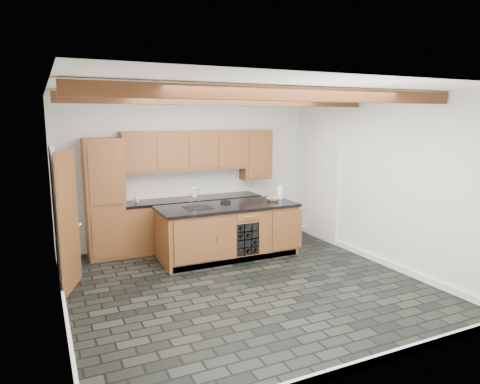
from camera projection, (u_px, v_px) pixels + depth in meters
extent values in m
plane|color=black|center=(244.00, 284.00, 6.37)|extent=(5.00, 5.00, 0.00)
plane|color=white|center=(189.00, 172.00, 8.36)|extent=(5.00, 0.00, 5.00)
plane|color=white|center=(56.00, 206.00, 5.08)|extent=(0.00, 5.00, 5.00)
plane|color=white|center=(378.00, 180.00, 7.19)|extent=(0.00, 5.00, 5.00)
plane|color=white|center=(245.00, 91.00, 5.90)|extent=(5.00, 5.00, 0.00)
cube|color=#582F16|center=(291.00, 94.00, 4.84)|extent=(4.90, 0.15, 0.15)
cube|color=#582F16|center=(227.00, 100.00, 6.45)|extent=(4.90, 0.15, 0.15)
cube|color=white|center=(65.00, 312.00, 5.32)|extent=(0.04, 5.00, 0.10)
cube|color=white|center=(373.00, 258.00, 7.41)|extent=(0.04, 5.00, 0.10)
cube|color=white|center=(355.00, 366.00, 4.15)|extent=(5.00, 0.04, 0.10)
cube|color=white|center=(56.00, 215.00, 6.32)|extent=(0.06, 0.94, 2.04)
cube|color=brown|center=(69.00, 220.00, 6.07)|extent=(0.31, 0.77, 2.00)
cube|color=white|center=(323.00, 190.00, 8.57)|extent=(0.06, 0.98, 2.04)
cube|color=black|center=(324.00, 191.00, 8.59)|extent=(0.02, 0.86, 1.96)
cube|color=brown|center=(105.00, 198.00, 7.46)|extent=(0.65, 0.60, 2.10)
cube|color=brown|center=(194.00, 223.00, 8.25)|extent=(2.60, 0.60, 0.88)
cube|color=black|center=(193.00, 199.00, 8.17)|extent=(2.64, 0.62, 0.05)
cube|color=white|center=(188.00, 182.00, 8.38)|extent=(2.60, 0.02, 0.52)
cube|color=brown|center=(185.00, 151.00, 8.08)|extent=(2.40, 0.35, 0.75)
cube|color=brown|center=(256.00, 155.00, 8.73)|extent=(0.60, 0.35, 1.00)
cube|color=brown|center=(228.00, 232.00, 7.58)|extent=(2.40, 0.90, 0.88)
cube|color=black|center=(228.00, 206.00, 7.50)|extent=(2.46, 0.96, 0.05)
cube|color=brown|center=(198.00, 241.00, 6.86)|extent=(0.80, 0.02, 0.70)
cube|color=brown|center=(287.00, 230.00, 7.56)|extent=(0.60, 0.02, 0.70)
cube|color=black|center=(244.00, 237.00, 7.39)|extent=(0.42, 0.30, 0.56)
cylinder|color=black|center=(238.00, 227.00, 7.26)|extent=(0.07, 0.26, 0.07)
cylinder|color=black|center=(253.00, 249.00, 7.45)|extent=(0.07, 0.26, 0.07)
cylinder|color=black|center=(253.00, 241.00, 7.42)|extent=(0.07, 0.26, 0.07)
cylinder|color=black|center=(245.00, 250.00, 7.39)|extent=(0.07, 0.26, 0.07)
cylinder|color=black|center=(238.00, 235.00, 7.28)|extent=(0.07, 0.26, 0.07)
cylinder|color=black|center=(245.00, 234.00, 7.34)|extent=(0.07, 0.26, 0.07)
cube|color=black|center=(198.00, 208.00, 7.27)|extent=(0.45, 0.40, 0.02)
cylinder|color=silver|center=(194.00, 200.00, 7.41)|extent=(0.02, 0.02, 0.20)
torus|color=silver|center=(194.00, 192.00, 7.39)|extent=(0.18, 0.02, 0.18)
cylinder|color=silver|center=(190.00, 204.00, 7.39)|extent=(0.02, 0.02, 0.08)
cylinder|color=silver|center=(199.00, 203.00, 7.46)|extent=(0.02, 0.02, 0.08)
cube|color=black|center=(226.00, 202.00, 7.69)|extent=(0.19, 0.13, 0.04)
cylinder|color=black|center=(226.00, 200.00, 7.69)|extent=(0.11, 0.11, 0.01)
imported|color=beige|center=(273.00, 199.00, 7.89)|extent=(0.31, 0.31, 0.06)
sphere|color=#AE1729|center=(275.00, 197.00, 7.90)|extent=(0.07, 0.07, 0.07)
sphere|color=#D05F12|center=(273.00, 197.00, 7.93)|extent=(0.07, 0.07, 0.07)
sphere|color=#4F9027|center=(270.00, 197.00, 7.89)|extent=(0.07, 0.07, 0.07)
sphere|color=red|center=(272.00, 198.00, 7.84)|extent=(0.07, 0.07, 0.07)
sphere|color=orange|center=(275.00, 198.00, 7.84)|extent=(0.07, 0.07, 0.07)
cylinder|color=white|center=(280.00, 192.00, 8.05)|extent=(0.11, 0.11, 0.25)
imported|color=white|center=(137.00, 199.00, 7.76)|extent=(0.12, 0.12, 0.10)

